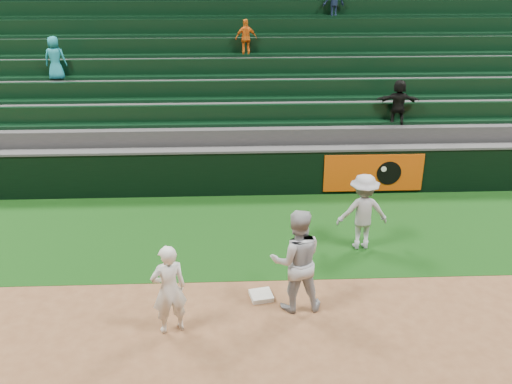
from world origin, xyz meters
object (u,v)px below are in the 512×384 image
first_baseman (169,289)px  baserunner (296,261)px  base_coach (363,212)px  first_base (261,296)px

first_baseman → baserunner: baserunner is taller
baserunner → base_coach: (1.65, 2.16, -0.12)m
first_baseman → baserunner: bearing=174.1°
first_base → baserunner: (0.60, -0.32, 0.92)m
first_baseman → baserunner: (2.19, 0.58, 0.15)m
first_base → first_baseman: 1.98m
first_baseman → base_coach: (3.84, 2.74, 0.03)m
base_coach → first_baseman: bearing=33.0°
first_base → baserunner: baserunner is taller
base_coach → baserunner: bearing=50.0°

